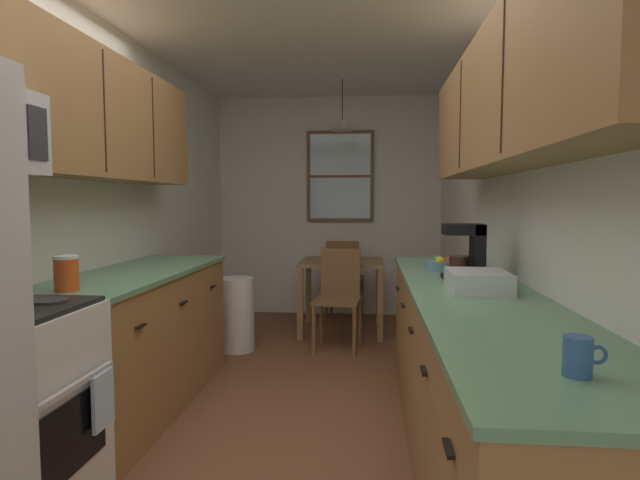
% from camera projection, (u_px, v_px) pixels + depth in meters
% --- Properties ---
extents(ground_plane, '(12.00, 12.00, 0.00)m').
position_uv_depth(ground_plane, '(299.00, 394.00, 3.59)').
color(ground_plane, brown).
extents(wall_left, '(0.10, 9.00, 2.55)m').
position_uv_depth(wall_left, '(108.00, 211.00, 3.63)').
color(wall_left, white).
rests_on(wall_left, ground).
extents(wall_right, '(0.10, 9.00, 2.55)m').
position_uv_depth(wall_right, '(503.00, 211.00, 3.37)').
color(wall_right, white).
rests_on(wall_right, ground).
extents(wall_back, '(4.40, 0.10, 2.55)m').
position_uv_depth(wall_back, '(329.00, 207.00, 6.13)').
color(wall_back, white).
rests_on(wall_back, ground).
extents(ceiling_slab, '(4.40, 9.00, 0.08)m').
position_uv_depth(ceiling_slab, '(298.00, 11.00, 3.40)').
color(ceiling_slab, white).
extents(counter_left, '(0.64, 1.87, 0.90)m').
position_uv_depth(counter_left, '(138.00, 340.00, 3.32)').
color(counter_left, olive).
rests_on(counter_left, ground).
extents(upper_cabinets_left, '(0.33, 1.95, 0.73)m').
position_uv_depth(upper_cabinets_left, '(106.00, 121.00, 3.17)').
color(upper_cabinets_left, olive).
extents(counter_right, '(0.64, 3.11, 0.90)m').
position_uv_depth(counter_right, '(474.00, 381.00, 2.56)').
color(counter_right, olive).
rests_on(counter_right, ground).
extents(upper_cabinets_right, '(0.33, 2.79, 0.64)m').
position_uv_depth(upper_cabinets_right, '(513.00, 98.00, 2.39)').
color(upper_cabinets_right, olive).
extents(dining_table, '(0.83, 0.75, 0.74)m').
position_uv_depth(dining_table, '(342.00, 273.00, 5.27)').
color(dining_table, olive).
rests_on(dining_table, ground).
extents(dining_chair_near, '(0.44, 0.44, 0.90)m').
position_uv_depth(dining_chair_near, '(339.00, 294.00, 4.70)').
color(dining_chair_near, brown).
rests_on(dining_chair_near, ground).
extents(dining_chair_far, '(0.44, 0.44, 0.90)m').
position_uv_depth(dining_chair_far, '(344.00, 275.00, 5.86)').
color(dining_chair_far, brown).
rests_on(dining_chair_far, ground).
extents(pendant_light, '(0.24, 0.24, 0.50)m').
position_uv_depth(pendant_light, '(342.00, 125.00, 5.16)').
color(pendant_light, black).
extents(back_window, '(0.78, 0.05, 1.06)m').
position_uv_depth(back_window, '(340.00, 176.00, 6.02)').
color(back_window, brown).
extents(trash_bin, '(0.31, 0.31, 0.66)m').
position_uv_depth(trash_bin, '(237.00, 314.00, 4.63)').
color(trash_bin, white).
rests_on(trash_bin, ground).
extents(storage_canister, '(0.12, 0.12, 0.18)m').
position_uv_depth(storage_canister, '(66.00, 273.00, 2.53)').
color(storage_canister, '#D84C19').
rests_on(storage_canister, counter_left).
extents(dish_towel, '(0.02, 0.16, 0.24)m').
position_uv_depth(dish_towel, '(103.00, 400.00, 2.19)').
color(dish_towel, silver).
extents(coffee_maker, '(0.22, 0.18, 0.31)m').
position_uv_depth(coffee_maker, '(468.00, 250.00, 2.90)').
color(coffee_maker, black).
rests_on(coffee_maker, counter_right).
extents(mug_by_coffeemaker, '(0.11, 0.07, 0.10)m').
position_uv_depth(mug_by_coffeemaker, '(579.00, 356.00, 1.30)').
color(mug_by_coffeemaker, '#335999').
rests_on(mug_by_coffeemaker, counter_right).
extents(fruit_bowl, '(0.21, 0.21, 0.09)m').
position_uv_depth(fruit_bowl, '(442.00, 264.00, 3.30)').
color(fruit_bowl, '#597F9E').
rests_on(fruit_bowl, counter_right).
extents(dish_rack, '(0.28, 0.34, 0.10)m').
position_uv_depth(dish_rack, '(478.00, 281.00, 2.52)').
color(dish_rack, silver).
rests_on(dish_rack, counter_right).
extents(table_serving_bowl, '(0.21, 0.21, 0.06)m').
position_uv_depth(table_serving_bowl, '(344.00, 259.00, 5.17)').
color(table_serving_bowl, '#4C7299').
rests_on(table_serving_bowl, dining_table).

